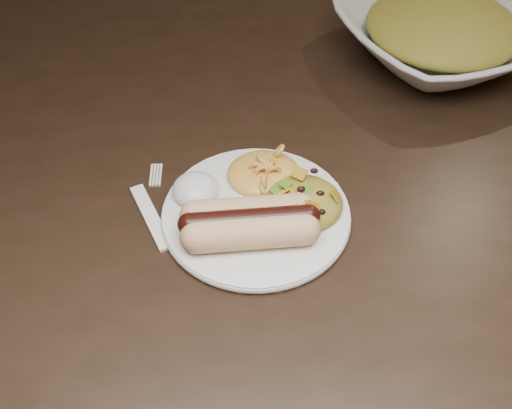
{
  "coord_description": "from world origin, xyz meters",
  "views": [
    {
      "loc": [
        -0.04,
        -0.55,
        1.23
      ],
      "look_at": [
        -0.03,
        -0.12,
        0.77
      ],
      "focal_mm": 42.0,
      "sensor_mm": 36.0,
      "label": 1
    }
  ],
  "objects_px": {
    "plate": "(256,214)",
    "fork": "(151,217)",
    "table": "(272,198)",
    "serving_bowl": "(441,36)"
  },
  "relations": [
    {
      "from": "fork",
      "to": "plate",
      "type": "bearing_deg",
      "value": -25.67
    },
    {
      "from": "table",
      "to": "fork",
      "type": "xyz_separation_m",
      "value": [
        -0.14,
        -0.11,
        0.09
      ]
    },
    {
      "from": "plate",
      "to": "fork",
      "type": "height_order",
      "value": "plate"
    },
    {
      "from": "plate",
      "to": "serving_bowl",
      "type": "relative_size",
      "value": 0.73
    },
    {
      "from": "fork",
      "to": "table",
      "type": "bearing_deg",
      "value": 15.28
    },
    {
      "from": "table",
      "to": "plate",
      "type": "height_order",
      "value": "plate"
    },
    {
      "from": "table",
      "to": "serving_bowl",
      "type": "xyz_separation_m",
      "value": [
        0.24,
        0.18,
        0.13
      ]
    },
    {
      "from": "fork",
      "to": "serving_bowl",
      "type": "xyz_separation_m",
      "value": [
        0.38,
        0.3,
        0.03
      ]
    },
    {
      "from": "plate",
      "to": "table",
      "type": "bearing_deg",
      "value": 77.65
    },
    {
      "from": "serving_bowl",
      "to": "fork",
      "type": "bearing_deg",
      "value": -142.22
    }
  ]
}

